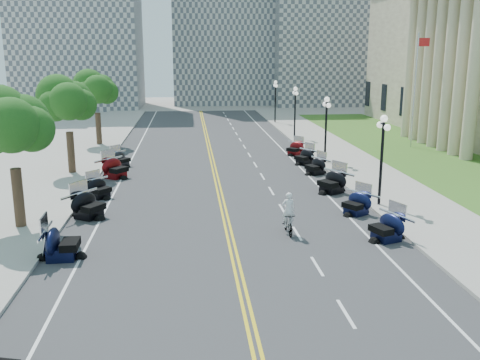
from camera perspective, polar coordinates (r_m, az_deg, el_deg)
name	(u,v)px	position (r m, az deg, el deg)	size (l,w,h in m)	color
ground	(230,236)	(25.08, -1.11, -5.97)	(160.00, 160.00, 0.00)	gray
road	(218,184)	(34.65, -2.39, -0.48)	(16.00, 90.00, 0.01)	#333335
centerline_yellow_a	(216,184)	(34.64, -2.59, -0.47)	(0.12, 90.00, 0.00)	yellow
centerline_yellow_b	(220,184)	(34.66, -2.19, -0.46)	(0.12, 90.00, 0.00)	yellow
edge_line_north	(315,182)	(35.56, 7.96, -0.22)	(0.12, 90.00, 0.00)	white
edge_line_south	(117,187)	(34.91, -12.94, -0.70)	(0.12, 90.00, 0.00)	white
lane_dash_4	(346,313)	(18.36, 11.23, -13.79)	(0.12, 2.00, 0.00)	white
lane_dash_5	(317,266)	(21.86, 8.22, -9.09)	(0.12, 2.00, 0.00)	white
lane_dash_6	(297,233)	(25.51, 6.11, -5.68)	(0.12, 2.00, 0.00)	white
lane_dash_7	(282,209)	(29.25, 4.55, -3.13)	(0.12, 2.00, 0.00)	white
lane_dash_8	(271,191)	(33.05, 3.35, -1.17)	(0.12, 2.00, 0.00)	white
lane_dash_9	(262,176)	(36.89, 2.40, 0.39)	(0.12, 2.00, 0.00)	white
lane_dash_10	(255,165)	(40.76, 1.63, 1.66)	(0.12, 2.00, 0.00)	white
lane_dash_11	(249,155)	(44.65, 1.00, 2.70)	(0.12, 2.00, 0.00)	white
lane_dash_12	(244,147)	(48.57, 0.46, 3.58)	(0.12, 2.00, 0.00)	white
lane_dash_13	(240,140)	(52.49, 0.01, 4.33)	(0.12, 2.00, 0.00)	white
lane_dash_14	(236,134)	(56.43, -0.39, 4.97)	(0.12, 2.00, 0.00)	white
lane_dash_15	(233,128)	(60.37, -0.73, 5.52)	(0.12, 2.00, 0.00)	white
lane_dash_16	(230,124)	(64.32, -1.03, 6.01)	(0.12, 2.00, 0.00)	white
lane_dash_17	(228,120)	(68.28, -1.30, 6.45)	(0.12, 2.00, 0.00)	white
lane_dash_18	(226,116)	(72.24, -1.53, 6.83)	(0.12, 2.00, 0.00)	white
lane_dash_19	(224,113)	(76.21, -1.75, 7.17)	(0.12, 2.00, 0.00)	white
sidewalk_north	(375,180)	(36.71, 14.20, 0.02)	(5.00, 90.00, 0.15)	#9E9991
sidewalk_south	(51,187)	(35.67, -19.49, -0.73)	(5.00, 90.00, 0.15)	#9E9991
lawn	(424,156)	(46.59, 19.06, 2.46)	(9.00, 60.00, 0.10)	#356023
distant_block_a	(78,21)	(87.23, -16.89, 15.96)	(18.00, 14.00, 26.00)	gray
distant_block_b	(221,11)	(92.01, -1.99, 17.60)	(16.00, 12.00, 30.00)	gray
distant_block_c	(333,36)	(91.76, 9.84, 14.93)	(20.00, 14.00, 22.00)	gray
street_lamp_2	(381,161)	(30.03, 14.85, 1.98)	(0.50, 1.20, 4.90)	black
street_lamp_3	(326,130)	(41.33, 9.14, 5.30)	(0.50, 1.20, 4.90)	black
street_lamp_4	(295,113)	(52.94, 5.88, 7.16)	(0.50, 1.20, 4.90)	black
street_lamp_5	(275,102)	(64.69, 3.79, 8.33)	(0.50, 1.20, 4.90)	black
flagpole	(415,92)	(49.81, 18.14, 8.95)	(1.10, 0.20, 10.00)	silver
tree_2	(12,132)	(27.11, -23.17, 4.76)	(4.80, 4.80, 9.20)	#235619
tree_3	(68,106)	(38.64, -17.91, 7.48)	(4.80, 4.80, 9.20)	#235619
tree_4	(96,93)	(50.39, -15.07, 8.91)	(4.80, 4.80, 9.20)	#235619
motorcycle_n_5	(387,226)	(25.16, 15.38, -4.72)	(2.00, 2.00, 1.40)	black
motorcycle_n_6	(356,202)	(28.78, 12.30, -2.33)	(1.90, 1.90, 1.33)	black
motorcycle_n_7	(332,181)	(32.90, 9.77, -0.07)	(2.16, 2.16, 1.51)	black
motorcycle_n_8	(315,165)	(37.77, 8.05, 1.57)	(1.86, 1.86, 1.30)	black
motorcycle_n_9	(304,156)	(41.03, 6.88, 2.56)	(1.87, 1.87, 1.31)	black
motorcycle_n_10	(295,148)	(44.69, 5.88, 3.44)	(1.79, 1.79, 1.25)	#590A0C
motorcycle_s_5	(61,241)	(23.33, -18.54, -6.21)	(2.20, 2.20, 1.54)	black
motorcycle_s_6	(88,204)	(28.56, -15.88, -2.46)	(2.18, 2.18, 1.52)	black
motorcycle_s_7	(99,187)	(32.35, -14.81, -0.77)	(1.84, 1.84, 1.29)	black
motorcycle_s_8	(115,167)	(37.23, -13.17, 1.37)	(2.20, 2.20, 1.54)	#590A0C
motorcycle_s_9	(121,158)	(40.96, -12.61, 2.29)	(1.83, 1.83, 1.28)	black
bicycle	(288,223)	(25.26, 5.15, -4.63)	(0.49, 1.74, 1.05)	#A51414
cyclist_rider	(289,195)	(24.87, 5.21, -1.64)	(0.61, 0.40, 1.68)	silver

